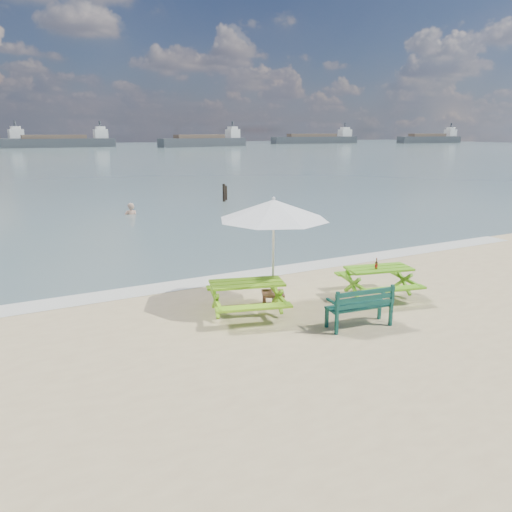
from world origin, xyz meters
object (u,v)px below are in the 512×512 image
swimmer (131,221)px  park_bench (359,314)px  beer_bottle (376,265)px  picnic_table_left (247,299)px  patio_umbrella (274,210)px  picnic_table_right (378,283)px  side_table (273,299)px

swimmer → park_bench: bearing=-87.7°
park_bench → beer_bottle: bearing=39.5°
beer_bottle → swimmer: (-2.18, 15.66, -1.22)m
picnic_table_left → beer_bottle: bearing=-8.0°
patio_umbrella → beer_bottle: (2.50, -0.72, -1.46)m
swimmer → picnic_table_left: bearing=-94.3°
picnic_table_right → side_table: (-2.65, 0.65, -0.19)m
side_table → patio_umbrella: size_ratio=0.20×
picnic_table_right → park_bench: bearing=-141.7°
side_table → patio_umbrella: patio_umbrella is taller
patio_umbrella → picnic_table_right: bearing=-13.7°
park_bench → swimmer: park_bench is taller
park_bench → patio_umbrella: bearing=116.7°
picnic_table_left → picnic_table_right: bearing=-6.5°
patio_umbrella → swimmer: size_ratio=1.82×
picnic_table_right → swimmer: size_ratio=1.12×
picnic_table_right → side_table: 2.74m
picnic_table_left → side_table: (0.82, 0.25, -0.20)m
picnic_table_left → park_bench: 2.49m
picnic_table_right → beer_bottle: bearing=-155.5°
picnic_table_left → beer_bottle: (3.32, -0.46, 0.48)m
park_bench → swimmer: bearing=92.3°
picnic_table_right → patio_umbrella: (-2.65, 0.65, 1.95)m
picnic_table_left → swimmer: 15.26m
picnic_table_left → patio_umbrella: size_ratio=0.64×
picnic_table_left → park_bench: size_ratio=1.49×
park_bench → patio_umbrella: (-0.99, 1.96, 2.04)m
beer_bottle → swimmer: beer_bottle is taller
picnic_table_left → swimmer: size_ratio=1.17×
picnic_table_right → beer_bottle: 0.51m
picnic_table_right → patio_umbrella: bearing=166.3°
side_table → beer_bottle: 2.69m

